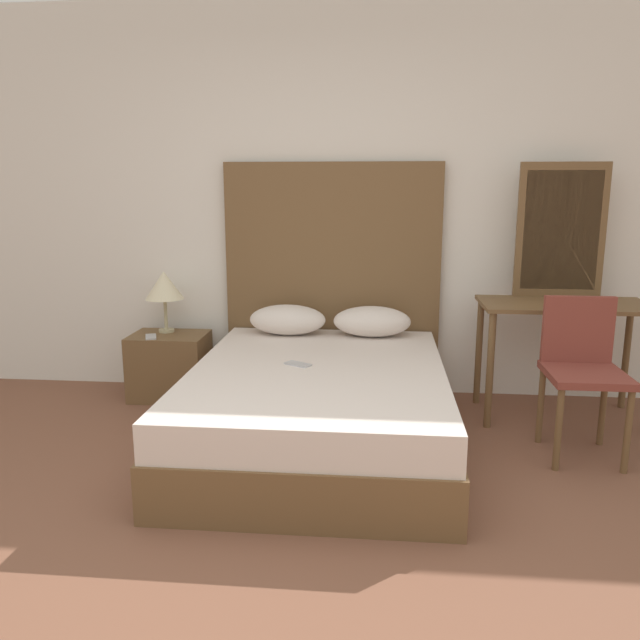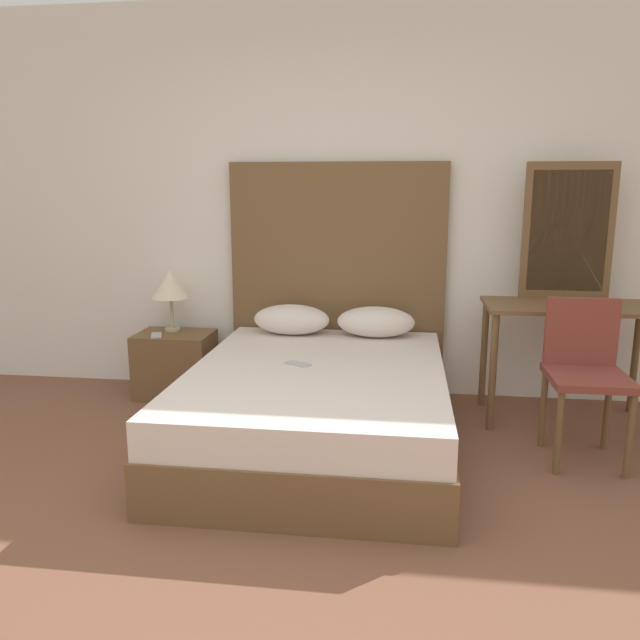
% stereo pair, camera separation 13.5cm
% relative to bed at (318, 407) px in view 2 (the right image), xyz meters
% --- Properties ---
extents(ground_plane, '(16.00, 16.00, 0.00)m').
position_rel_bed_xyz_m(ground_plane, '(-0.08, -1.40, -0.23)').
color(ground_plane, brown).
extents(wall_back, '(10.00, 0.06, 2.70)m').
position_rel_bed_xyz_m(wall_back, '(-0.08, 1.07, 1.12)').
color(wall_back, white).
rests_on(wall_back, ground_plane).
extents(bed, '(1.44, 1.93, 0.47)m').
position_rel_bed_xyz_m(bed, '(0.00, 0.00, 0.00)').
color(bed, brown).
rests_on(bed, ground_plane).
extents(headboard, '(1.51, 0.05, 1.63)m').
position_rel_bed_xyz_m(headboard, '(-0.00, 0.99, 0.58)').
color(headboard, brown).
rests_on(headboard, ground_plane).
extents(pillow_left, '(0.52, 0.29, 0.21)m').
position_rel_bed_xyz_m(pillow_left, '(-0.29, 0.77, 0.34)').
color(pillow_left, silver).
rests_on(pillow_left, bed).
extents(pillow_right, '(0.52, 0.29, 0.21)m').
position_rel_bed_xyz_m(pillow_right, '(0.29, 0.77, 0.34)').
color(pillow_right, silver).
rests_on(pillow_right, bed).
extents(phone_on_bed, '(0.16, 0.14, 0.01)m').
position_rel_bed_xyz_m(phone_on_bed, '(-0.12, 0.03, 0.24)').
color(phone_on_bed, '#B7B7BC').
rests_on(phone_on_bed, bed).
extents(nightstand, '(0.52, 0.38, 0.46)m').
position_rel_bed_xyz_m(nightstand, '(-1.13, 0.75, -0.00)').
color(nightstand, brown).
rests_on(nightstand, ground_plane).
extents(table_lamp, '(0.27, 0.27, 0.43)m').
position_rel_bed_xyz_m(table_lamp, '(-1.16, 0.82, 0.55)').
color(table_lamp, tan).
rests_on(table_lamp, nightstand).
extents(phone_on_nightstand, '(0.12, 0.17, 0.01)m').
position_rel_bed_xyz_m(phone_on_nightstand, '(-1.22, 0.65, 0.23)').
color(phone_on_nightstand, '#B7B7BC').
rests_on(phone_on_nightstand, nightstand).
extents(vanity_desk, '(1.05, 0.53, 0.75)m').
position_rel_bed_xyz_m(vanity_desk, '(1.50, 0.60, 0.40)').
color(vanity_desk, brown).
rests_on(vanity_desk, ground_plane).
extents(vanity_mirror, '(0.56, 0.03, 0.87)m').
position_rel_bed_xyz_m(vanity_mirror, '(1.50, 0.84, 0.95)').
color(vanity_mirror, brown).
rests_on(vanity_mirror, vanity_desk).
extents(chair, '(0.41, 0.43, 0.87)m').
position_rel_bed_xyz_m(chair, '(1.45, 0.06, 0.28)').
color(chair, brown).
rests_on(chair, ground_plane).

